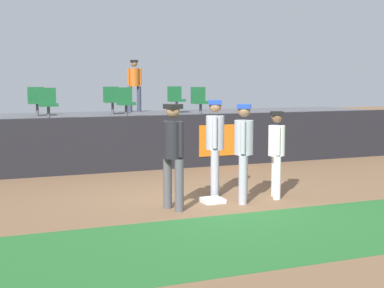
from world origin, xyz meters
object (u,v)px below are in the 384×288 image
Objects in this scene: first_base at (212,200)px; player_fielder_home at (277,148)px; player_coach_visitor at (215,141)px; seat_back_left at (37,100)px; spectator_hooded at (134,82)px; seat_front_left at (48,102)px; player_runner_visitor at (244,146)px; seat_back_right at (176,98)px; seat_back_center at (112,99)px; seat_front_right at (200,100)px; player_umpire at (173,149)px; seat_front_center at (125,101)px.

player_fielder_home is (1.34, -0.06, 0.93)m from first_base.
seat_back_left is (-2.51, 6.90, 0.62)m from player_coach_visitor.
seat_front_left is at bearing 48.36° from spectator_hooded.
seat_back_right is (1.57, 7.68, 0.65)m from player_runner_visitor.
player_coach_visitor is at bearing -64.25° from seat_front_left.
first_base is at bearing -90.16° from seat_back_center.
seat_back_left is at bearing -133.88° from player_coach_visitor.
seat_front_right is at bearing -164.85° from player_fielder_home.
spectator_hooded is (3.24, 2.95, 0.51)m from seat_front_left.
seat_back_left is at bearing 180.00° from seat_back_right.
seat_front_left is 1.00× the size of seat_back_right.
first_base is 1.40m from player_umpire.
seat_front_right is 4.31m from seat_front_left.
seat_front_left is 1.00× the size of seat_front_center.
seat_front_center is at bearing -40.00° from seat_back_left.
first_base is at bearing -89.35° from seat_front_center.
player_umpire is 8.33m from seat_back_right.
player_umpire is at bearing -97.89° from seat_front_center.
player_coach_visitor is 6.94m from seat_back_center.
seat_back_right reaches higher than first_base.
player_coach_visitor is 2.26× the size of seat_front_left.
player_fielder_home is 7.59m from seat_back_right.
seat_front_right is at bearing 69.13° from first_base.
player_fielder_home is at bearing 85.18° from player_coach_visitor.
player_runner_visitor is 8.18m from seat_back_left.
spectator_hooded is at bearing -155.00° from player_fielder_home.
spectator_hooded is (1.14, 2.95, 0.51)m from seat_front_center.
seat_back_left and seat_back_right have the same top height.
seat_front_right is at bearing -22.41° from seat_back_left.
seat_front_left is 0.50× the size of spectator_hooded.
seat_front_right and seat_back_left have the same top height.
player_coach_visitor is 2.26× the size of seat_back_left.
seat_front_left reaches higher than player_fielder_home.
player_umpire is at bearing -117.11° from seat_front_right.
player_umpire is at bearing -56.25° from player_runner_visitor.
seat_back_center is 2.82m from seat_front_left.
seat_front_center is (2.09, -0.00, -0.00)m from seat_front_left.
seat_front_right is at bearing 0.00° from seat_front_center.
player_coach_visitor is (-1.03, 0.62, 0.13)m from player_fielder_home.
player_fielder_home is at bearing 131.90° from player_runner_visitor.
seat_back_left is at bearing -129.45° from player_runner_visitor.
seat_front_center is at bearing -92.70° from seat_back_center.
player_umpire is at bearing -77.97° from seat_front_left.
seat_back_left is 3.52m from spectator_hooded.
first_base is 1.18m from player_runner_visitor.
player_runner_visitor is at bearing -22.40° from first_base.
seat_front_left is (-2.16, 5.66, 1.67)m from first_base.
first_base is 1.63m from player_fielder_home.
seat_back_right is at bearing 91.77° from seat_front_right.
player_umpire reaches higher than player_fielder_home.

